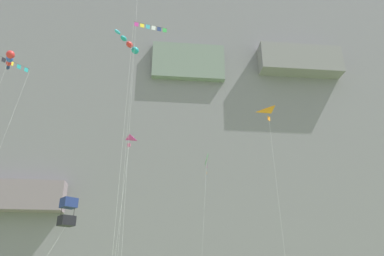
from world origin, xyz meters
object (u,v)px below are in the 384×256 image
kite_banner_mid_right (6,72)px  kite_box_mid_left (68,212)px  kite_windsock_mid_center (130,45)px  kite_windsock_upper_left (10,59)px  kite_delta_high_center (125,149)px  kite_diamond_far_left (206,164)px  kite_delta_low_center (272,121)px  kite_banner_high_right (147,45)px

kite_banner_mid_right → kite_box_mid_left: bearing=-34.7°
kite_windsock_mid_center → kite_windsock_upper_left: size_ratio=1.28×
kite_banner_mid_right → kite_windsock_mid_center: size_ratio=0.81×
kite_delta_high_center → kite_diamond_far_left: kite_diamond_far_left is taller
kite_delta_high_center → kite_diamond_far_left: size_ratio=0.84×
kite_delta_high_center → kite_delta_low_center: 15.01m
kite_banner_mid_right → kite_box_mid_left: size_ratio=2.80×
kite_banner_high_right → kite_diamond_far_left: bearing=63.9°
kite_delta_high_center → kite_delta_low_center: size_ratio=0.82×
kite_banner_mid_right → kite_diamond_far_left: (23.00, 6.55, -7.73)m
kite_banner_high_right → kite_banner_mid_right: bearing=150.9°
kite_banner_mid_right → kite_windsock_upper_left: bearing=-63.7°
kite_banner_high_right → kite_box_mid_left: bearing=163.2°
kite_delta_low_center → kite_diamond_far_left: kite_delta_low_center is taller
kite_delta_low_center → kite_banner_high_right: (-12.83, -5.28, 4.62)m
kite_diamond_far_left → kite_delta_low_center: bearing=-61.5°
kite_banner_mid_right → kite_diamond_far_left: 25.13m
kite_delta_high_center → kite_box_mid_left: kite_delta_high_center is taller
kite_delta_high_center → kite_box_mid_left: (-3.73, -3.49, -6.61)m
kite_banner_mid_right → kite_banner_high_right: 17.86m
kite_delta_low_center → kite_box_mid_left: bearing=-168.8°
kite_box_mid_left → kite_windsock_upper_left: (-9.14, 5.05, 16.86)m
kite_box_mid_left → kite_delta_low_center: kite_delta_low_center is taller
kite_box_mid_left → kite_windsock_mid_center: 26.71m
kite_box_mid_left → kite_diamond_far_left: 20.59m
kite_windsock_mid_center → kite_delta_high_center: bearing=-82.6°
kite_diamond_far_left → kite_box_mid_left: bearing=-133.6°
kite_banner_mid_right → kite_delta_low_center: 29.23m
kite_windsock_upper_left → kite_box_mid_left: bearing=-28.9°
kite_delta_low_center → kite_windsock_upper_left: 28.26m
kite_banner_mid_right → kite_banner_high_right: size_ratio=1.03×
kite_box_mid_left → kite_diamond_far_left: bearing=46.4°
kite_banner_mid_right → kite_delta_low_center: bearing=-6.8°
kite_delta_high_center → kite_delta_low_center: bearing=0.5°
kite_delta_low_center → kite_windsock_upper_left: (-27.44, 1.43, 6.62)m
kite_windsock_upper_left → kite_banner_mid_right: bearing=116.3°
kite_banner_mid_right → kite_windsock_upper_left: 2.23m
kite_banner_high_right → kite_windsock_upper_left: bearing=155.3°
kite_box_mid_left → kite_banner_high_right: bearing=-16.8°
kite_windsock_mid_center → kite_windsock_upper_left: 15.22m
kite_banner_mid_right → kite_delta_high_center: bearing=-14.2°
kite_delta_high_center → kite_banner_high_right: kite_banner_high_right is taller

